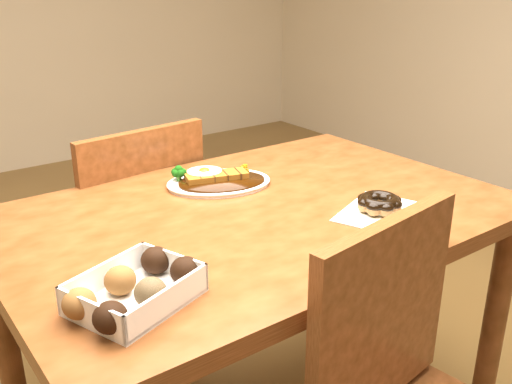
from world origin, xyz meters
TOP-DOWN VIEW (x-y plane):
  - table at (0.00, 0.00)m, footprint 1.20×0.80m
  - chair_far at (-0.11, 0.54)m, footprint 0.46×0.46m
  - katsu_curry_plate at (0.01, 0.19)m, footprint 0.32×0.27m
  - donut_box at (-0.41, -0.21)m, footprint 0.25×0.21m
  - pon_de_ring at (0.21, -0.19)m, footprint 0.26×0.22m

SIDE VIEW (x-z plane):
  - chair_far at x=-0.11m, z-range 0.04..0.91m
  - table at x=0.00m, z-range 0.28..1.03m
  - katsu_curry_plate at x=0.01m, z-range 0.74..0.79m
  - pon_de_ring at x=0.21m, z-range 0.75..0.79m
  - donut_box at x=-0.41m, z-range 0.75..0.81m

